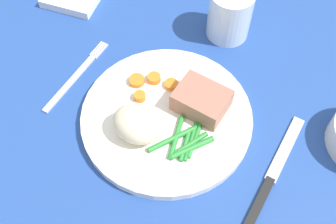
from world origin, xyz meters
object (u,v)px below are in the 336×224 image
(water_glass, at_px, (231,17))
(fork, at_px, (76,76))
(knife, at_px, (273,174))
(meat_portion, at_px, (202,99))
(dinner_plate, at_px, (168,118))

(water_glass, bearing_deg, fork, -129.09)
(fork, bearing_deg, knife, 1.65)
(fork, height_order, water_glass, water_glass)
(knife, xyz_separation_m, water_glass, (-0.18, 0.22, 0.04))
(knife, height_order, water_glass, water_glass)
(water_glass, bearing_deg, meat_portion, -78.52)
(meat_portion, bearing_deg, water_glass, 101.48)
(meat_portion, xyz_separation_m, knife, (0.14, -0.04, -0.03))
(fork, bearing_deg, dinner_plate, 2.53)
(dinner_plate, bearing_deg, water_glass, 89.89)
(dinner_plate, xyz_separation_m, knife, (0.18, -0.00, -0.01))
(fork, height_order, knife, knife)
(dinner_plate, height_order, knife, dinner_plate)
(knife, bearing_deg, dinner_plate, 175.06)
(meat_portion, distance_m, knife, 0.15)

